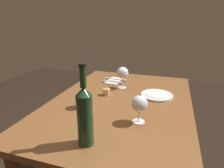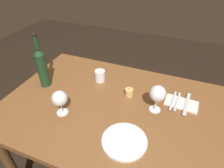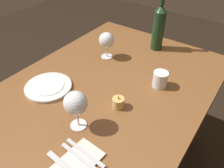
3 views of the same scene
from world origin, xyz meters
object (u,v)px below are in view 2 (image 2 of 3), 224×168
Objects in this scene: wine_glass_right at (60,99)px; water_tumbler at (100,76)px; dinner_plate at (124,141)px; table_knife at (187,104)px; votive_candle at (129,92)px; folded_napkin at (181,103)px; wine_glass_left at (158,94)px; wine_bottle at (42,67)px; fork_outer at (173,100)px; fork_inner at (177,102)px.

wine_glass_right is 0.38m from water_tumbler.
dinner_plate is 0.46m from table_knife.
votive_candle is 0.32m from folded_napkin.
wine_glass_left is at bearing 71.56° from dinner_plate.
wine_bottle is 4.62× the size of water_tumbler.
table_knife is (0.65, 0.33, -0.09)m from wine_glass_right.
wine_glass_left is 0.85× the size of folded_napkin.
fork_outer is (0.57, 0.33, -0.09)m from wine_glass_right.
wine_glass_left is 0.53m from wine_glass_right.
wine_glass_right is 0.66m from fork_outer.
wine_glass_right is 0.76× the size of folded_napkin.
folded_napkin is at bearing 38.39° from wine_glass_left.
wine_glass_left is 0.80× the size of table_knife.
water_tumbler is 0.56m from folded_napkin.
water_tumbler is (0.07, 0.37, -0.07)m from wine_glass_right.
wine_bottle is 1.71× the size of table_knife.
water_tumbler reaches higher than fork_inner.
fork_outer is at bearing 9.58° from wine_bottle.
wine_glass_right is at bearing -36.35° from wine_bottle.
table_knife is (0.17, 0.11, -0.11)m from wine_glass_left.
water_tumbler is 0.51m from fork_outer.
wine_glass_right is at bearing -153.42° from table_knife.
water_tumbler is 0.35× the size of dinner_plate.
wine_bottle reaches higher than table_knife.
wine_bottle is 0.87m from fork_inner.
folded_napkin is 1.09× the size of fork_outer.
wine_glass_left is at bearing -19.80° from water_tumbler.
fork_inner is (0.60, 0.33, -0.09)m from wine_glass_right.
wine_bottle is at bearing 159.16° from dinner_plate.
wine_glass_left is 0.19m from fork_inner.
wine_glass_right is 0.71× the size of table_knife.
votive_candle is 0.36m from dinner_plate.
water_tumbler is at bearing 175.60° from fork_inner.
wine_glass_right is 0.68× the size of dinner_plate.
dinner_plate is at bearing -8.57° from wine_glass_right.
fork_outer is at bearing 180.00° from folded_napkin.
dinner_plate is 1.23× the size of fork_inner.
fork_inner is at bearing 44.08° from wine_glass_left.
table_knife is (0.08, 0.00, 0.00)m from fork_outer.
dinner_plate is at bearing -20.84° from wine_bottle.
votive_candle is 0.32× the size of table_knife.
folded_napkin is at bearing 7.15° from votive_candle.
dinner_plate is (0.39, -0.06, -0.10)m from wine_glass_right.
fork_inner and table_knife have the same top height.
votive_candle is (0.24, -0.08, -0.01)m from water_tumbler.
fork_outer and table_knife have the same top height.
votive_candle reaches higher than dinner_plate.
fork_outer is at bearing 64.99° from dinner_plate.
dinner_plate is at bearing -75.84° from votive_candle.
wine_bottle is (-0.25, 0.19, 0.04)m from wine_glass_right.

